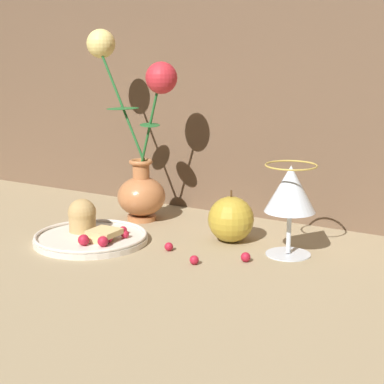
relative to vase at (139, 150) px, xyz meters
The scene contains 8 objects.
ground_plane 0.23m from the vase, 30.18° to the right, with size 2.40×2.40×0.00m, color #9E8966.
vase is the anchor object (origin of this frame).
plate_with_pastries 0.21m from the vase, 87.39° to the right, with size 0.21×0.21×0.07m.
wine_glass 0.36m from the vase, ahead, with size 0.09×0.09×0.16m.
apple_beside_vase 0.26m from the vase, 10.18° to the right, with size 0.08×0.08×0.10m.
berry_near_plate 0.26m from the vase, 41.51° to the right, with size 0.02×0.02×0.02m, color #AD192D.
berry_front_center 0.33m from the vase, 37.71° to the right, with size 0.02×0.02×0.02m, color #AD192D.
berry_by_glass_stem 0.36m from the vase, 22.98° to the right, with size 0.02×0.02×0.02m, color #AD192D.
Camera 1 is at (0.58, -0.95, 0.35)m, focal length 60.00 mm.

